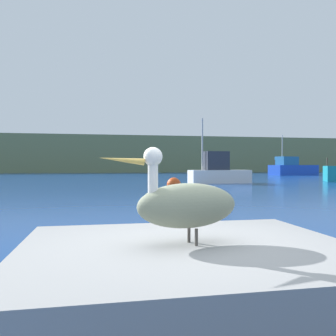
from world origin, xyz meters
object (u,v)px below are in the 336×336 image
Objects in this scene: fishing_boat_white at (218,172)px; mooring_buoy at (174,185)px; pelican at (186,204)px; fishing_boat_blue at (293,168)px.

fishing_boat_white is 9.07m from mooring_buoy.
pelican is 1.82× the size of mooring_buoy.
mooring_buoy is at bearing -113.49° from pelican.
fishing_boat_white is 6.66× the size of mooring_buoy.
fishing_boat_blue is 1.67× the size of fishing_boat_white.
mooring_buoy is at bearing 30.37° from fishing_boat_blue.
pelican is at bearing 38.83° from fishing_boat_blue.
pelican is at bearing -101.50° from mooring_buoy.
fishing_boat_blue is at bearing 49.88° from mooring_buoy.
fishing_boat_white reaches higher than mooring_buoy.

